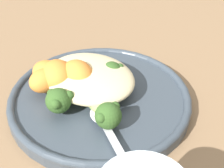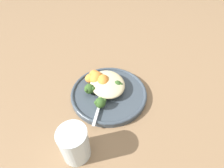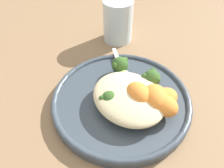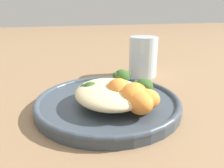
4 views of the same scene
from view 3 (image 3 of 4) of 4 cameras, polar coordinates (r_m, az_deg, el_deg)
The scene contains 13 objects.
ground_plane at distance 0.44m, azimuth 5.54°, elevation -5.07°, with size 4.00×4.00×0.00m, color #846647.
plate at distance 0.43m, azimuth 2.41°, elevation -4.06°, with size 0.27×0.27×0.02m.
quinoa_mound at distance 0.40m, azimuth 4.40°, elevation -3.49°, with size 0.14×0.12×0.03m, color beige.
broccoli_stalk_0 at distance 0.43m, azimuth 9.73°, elevation 0.96°, with size 0.04×0.09×0.04m.
broccoli_stalk_1 at distance 0.45m, azimuth 3.12°, elevation 2.93°, with size 0.11×0.07×0.04m.
broccoli_stalk_2 at distance 0.41m, azimuth 2.06°, elevation -1.73°, with size 0.07×0.05×0.03m.
broccoli_stalk_3 at distance 0.40m, azimuth 1.24°, elevation -4.04°, with size 0.06×0.09×0.03m.
sweet_potato_chunk_0 at distance 0.40m, azimuth 6.91°, elevation -2.91°, with size 0.06×0.04×0.04m, color orange.
sweet_potato_chunk_1 at distance 0.40m, azimuth 11.20°, elevation -3.65°, with size 0.06×0.05×0.04m, color orange.
sweet_potato_chunk_2 at distance 0.41m, azimuth 13.70°, elevation -3.65°, with size 0.05×0.04×0.03m, color orange.
sweet_potato_chunk_3 at distance 0.39m, azimuth 13.44°, elevation -5.38°, with size 0.05×0.04×0.04m, color orange.
spoon at distance 0.47m, azimuth 2.71°, elevation 3.42°, with size 0.11×0.07×0.01m.
water_glass at distance 0.58m, azimuth 1.53°, elevation 16.17°, with size 0.08×0.08×0.11m, color silver.
Camera 3 is at (-0.18, 0.21, 0.34)m, focal length 35.00 mm.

